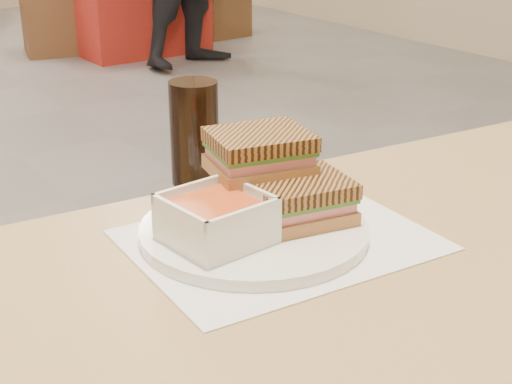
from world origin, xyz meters
TOP-DOWN VIEW (x-y plane):
  - main_table at (0.13, -2.15)m, footprint 1.26×0.80m
  - tray_liner at (0.04, -2.02)m, footprint 0.39×0.32m
  - plate at (0.01, -1.99)m, footprint 0.30×0.30m
  - soup_bowl at (-0.05, -2.00)m, footprint 0.13×0.13m
  - panini_lower at (0.07, -2.01)m, footprint 0.15×0.13m
  - panini_upper at (0.06, -1.94)m, footprint 0.15×0.13m
  - cola_glass at (0.06, -1.77)m, footprint 0.07×0.07m
  - bg_chair_1l at (1.49, 2.71)m, footprint 0.49×0.49m
  - bg_chair_1r at (2.84, 2.60)m, footprint 0.43×0.43m

SIDE VIEW (x-z plane):
  - bg_chair_1r at x=2.84m, z-range 0.00..0.44m
  - bg_chair_1l at x=1.49m, z-range 0.00..0.46m
  - main_table at x=0.13m, z-range 0.26..1.01m
  - tray_liner at x=0.04m, z-range 0.75..0.75m
  - plate at x=0.01m, z-range 0.75..0.77m
  - soup_bowl at x=-0.05m, z-range 0.76..0.83m
  - panini_lower at x=0.07m, z-range 0.77..0.83m
  - cola_glass at x=0.06m, z-range 0.75..0.91m
  - panini_upper at x=0.06m, z-range 0.82..0.88m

